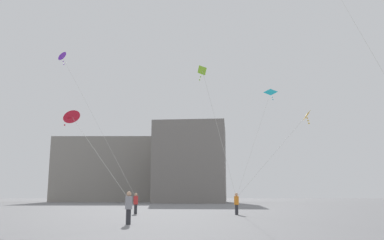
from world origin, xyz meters
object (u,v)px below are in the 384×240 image
Objects in this scene: person_in_grey at (129,206)px; person_in_red at (136,202)px; kite_lime_delta at (204,75)px; kite_violet_diamond at (63,58)px; kite_crimson_diamond at (72,117)px; building_right_hall at (192,164)px; person_in_orange at (236,203)px; building_centre_hall at (107,170)px; kite_amber_delta at (305,118)px; kite_cyan_delta at (270,95)px.

person_in_grey reaches higher than person_in_red.
kite_violet_diamond is (-12.04, 3.32, 2.56)m from kite_lime_delta.
kite_lime_delta reaches higher than kite_crimson_diamond.
building_right_hall is at bearing 70.14° from person_in_grey.
person_in_red is 0.17× the size of kite_lime_delta.
person_in_orange is 57.20m from building_centre_hall.
person_in_orange is at bearing 139.99° from kite_amber_delta.
building_right_hall is at bearing 100.88° from kite_cyan_delta.
kite_amber_delta is at bearing 11.66° from person_in_grey.
kite_violet_diamond reaches higher than person_in_grey.
building_right_hall reaches higher than building_centre_hall.
person_in_grey is 1.03× the size of person_in_orange.
person_in_red is 8.10m from person_in_orange.
kite_violet_diamond is 0.74× the size of building_right_hall.
person_in_orange is at bearing -131.63° from kite_cyan_delta.
kite_amber_delta is (4.57, -3.84, 5.98)m from person_in_orange.
kite_lime_delta is 12.75m from kite_violet_diamond.
kite_cyan_delta is 41.94m from building_right_hall.
kite_violet_diamond reaches higher than building_centre_hall.
person_in_grey is 0.18× the size of kite_lime_delta.
building_centre_hall is at bearing 82.08° from person_in_red.
kite_cyan_delta is (6.18, 6.55, 0.02)m from kite_lime_delta.
building_right_hall is (18.00, -7.24, 0.70)m from building_centre_hall.
person_in_orange is at bearing -84.62° from building_right_hall.
building_right_hall reaches higher than kite_violet_diamond.
person_in_orange is 0.08× the size of building_centre_hall.
kite_lime_delta is at bearing -90.56° from person_in_orange.
kite_lime_delta reaches higher than person_in_red.
kite_amber_delta is (7.11, -1.38, -3.62)m from kite_lime_delta.
person_in_orange is 0.14× the size of kite_violet_diamond.
person_in_red is 0.30× the size of kite_crimson_diamond.
kite_violet_diamond is (-7.92, 10.93, 12.13)m from person_in_grey.
building_right_hall is (2.40, 55.22, 6.36)m from person_in_grey.
building_right_hall is at bearing 61.69° from person_in_red.
building_right_hall reaches higher than kite_cyan_delta.
kite_cyan_delta reaches higher than kite_crimson_diamond.
building_centre_hall is at bearing 118.19° from kite_cyan_delta.
building_right_hall reaches higher than person_in_grey.
kite_violet_diamond is (-6.55, -0.23, 12.16)m from person_in_red.
kite_violet_diamond reaches higher than person_in_red.
person_in_grey is 0.08× the size of building_centre_hall.
building_centre_hall is 1.30× the size of building_right_hall.
person_in_orange is at bearing -3.37° from kite_violet_diamond.
building_centre_hall reaches higher than kite_cyan_delta.
kite_amber_delta is 49.78m from building_right_hall.
person_in_orange is at bearing 39.18° from person_in_grey.
kite_amber_delta is (0.94, -7.93, -3.64)m from kite_cyan_delta.
kite_crimson_diamond is at bearing -79.30° from building_centre_hall.
person_in_grey is 11.24m from person_in_red.
kite_violet_diamond is 10.59m from kite_crimson_diamond.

